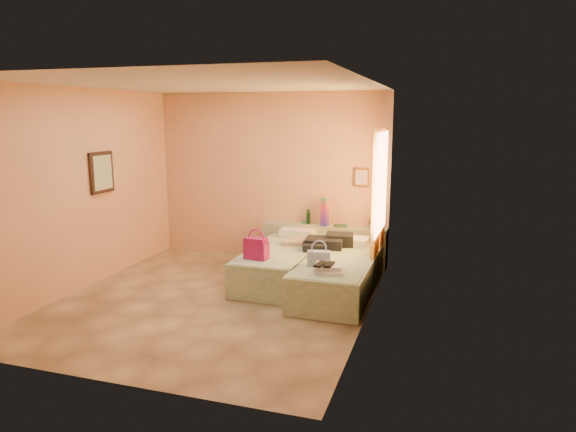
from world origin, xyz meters
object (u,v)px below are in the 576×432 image
headboard_ledge (324,245)px  green_book (341,226)px  flower_vase (374,222)px  bed_left (283,264)px  towel_stack (330,269)px  blue_handbag (319,258)px  bed_right (338,276)px  magenta_handbag (256,248)px  water_bottle (308,217)px

headboard_ledge → green_book: green_book is taller
headboard_ledge → flower_vase: bearing=-4.1°
bed_left → towel_stack: (0.93, -0.96, 0.30)m
headboard_ledge → flower_vase: (0.81, -0.06, 0.45)m
green_book → towel_stack: size_ratio=0.58×
green_book → blue_handbag: size_ratio=0.68×
bed_right → headboard_ledge: bearing=111.5°
headboard_ledge → magenta_handbag: magenta_handbag is taller
bed_left → flower_vase: 1.63m
magenta_handbag → towel_stack: 1.14m
water_bottle → flower_vase: bearing=-5.0°
magenta_handbag → headboard_ledge: bearing=79.5°
towel_stack → blue_handbag: bearing=128.6°
bed_left → blue_handbag: blue_handbag is taller
flower_vase → blue_handbag: flower_vase is taller
bed_left → flower_vase: size_ratio=8.13×
headboard_ledge → bed_left: (-0.38, -1.05, -0.08)m
bed_right → towel_stack: 0.71m
headboard_ledge → towel_stack: (0.55, -2.01, 0.23)m
blue_handbag → towel_stack: (0.21, -0.26, -0.05)m
headboard_ledge → flower_vase: 0.93m
bed_left → green_book: (0.65, 1.03, 0.42)m
headboard_ledge → water_bottle: size_ratio=8.81×
headboard_ledge → blue_handbag: bearing=-78.9°
bed_right → magenta_handbag: 1.18m
magenta_handbag → blue_handbag: size_ratio=1.07×
water_bottle → green_book: size_ratio=1.15×
water_bottle → blue_handbag: bearing=-70.6°
headboard_ledge → green_book: 0.44m
blue_handbag → towel_stack: bearing=-63.0°
headboard_ledge → water_bottle: water_bottle is taller
headboard_ledge → blue_handbag: (0.34, -1.75, 0.27)m
bed_right → flower_vase: bearing=78.4°
bed_right → green_book: size_ratio=9.92×
green_book → magenta_handbag: 1.87m
bed_left → blue_handbag: size_ratio=6.75×
green_book → water_bottle: bearing=152.1°
magenta_handbag → blue_handbag: bearing=4.1°
headboard_ledge → flower_vase: flower_vase is taller
bed_right → flower_vase: (0.28, 1.32, 0.52)m
blue_handbag → headboard_ledge: bearing=89.5°
flower_vase → headboard_ledge: bearing=175.9°
bed_right → blue_handbag: bearing=-115.2°
green_book → blue_handbag: (0.07, -1.72, -0.07)m
bed_right → water_bottle: water_bottle is taller
headboard_ledge → bed_left: size_ratio=1.02×
blue_handbag → magenta_handbag: bearing=165.3°
bed_right → towel_stack: bearing=-86.8°
bed_right → magenta_handbag: bearing=-162.3°
magenta_handbag → bed_right: bearing=24.2°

